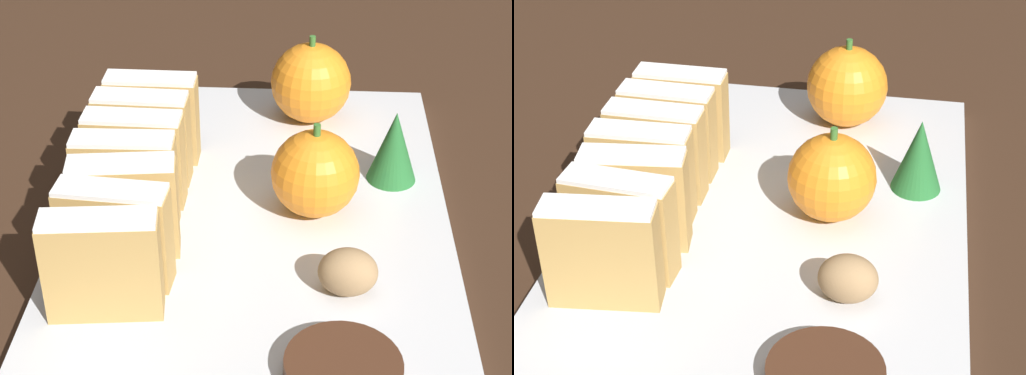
{
  "view_description": "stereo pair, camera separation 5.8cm",
  "coord_description": "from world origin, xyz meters",
  "views": [
    {
      "loc": [
        0.03,
        -0.48,
        0.36
      ],
      "look_at": [
        0.0,
        0.0,
        0.04
      ],
      "focal_mm": 60.0,
      "sensor_mm": 36.0,
      "label": 1
    },
    {
      "loc": [
        0.09,
        -0.48,
        0.36
      ],
      "look_at": [
        0.0,
        0.0,
        0.04
      ],
      "focal_mm": 60.0,
      "sensor_mm": 36.0,
      "label": 2
    }
  ],
  "objects": [
    {
      "name": "stollen_slice_second",
      "position": [
        -0.08,
        -0.07,
        0.05
      ],
      "size": [
        0.07,
        0.03,
        0.07
      ],
      "color": "tan",
      "rests_on": "serving_platter"
    },
    {
      "name": "orange_far",
      "position": [
        0.04,
        0.15,
        0.05
      ],
      "size": [
        0.07,
        0.07,
        0.07
      ],
      "color": "orange",
      "rests_on": "serving_platter"
    },
    {
      "name": "serving_platter",
      "position": [
        0.0,
        0.0,
        0.01
      ],
      "size": [
        0.27,
        0.41,
        0.01
      ],
      "color": "silver",
      "rests_on": "ground_plane"
    },
    {
      "name": "orange_near",
      "position": [
        0.04,
        0.02,
        0.04
      ],
      "size": [
        0.06,
        0.06,
        0.07
      ],
      "color": "orange",
      "rests_on": "serving_platter"
    },
    {
      "name": "evergreen_sprig",
      "position": [
        0.1,
        0.06,
        0.04
      ],
      "size": [
        0.04,
        0.04,
        0.06
      ],
      "color": "#23662D",
      "rests_on": "serving_platter"
    },
    {
      "name": "ground_plane",
      "position": [
        0.0,
        0.0,
        0.0
      ],
      "size": [
        6.0,
        6.0,
        0.0
      ],
      "primitive_type": "plane",
      "color": "#382316"
    },
    {
      "name": "stollen_slice_front",
      "position": [
        -0.08,
        -0.1,
        0.05
      ],
      "size": [
        0.07,
        0.03,
        0.07
      ],
      "color": "tan",
      "rests_on": "serving_platter"
    },
    {
      "name": "walnut",
      "position": [
        0.06,
        -0.07,
        0.03
      ],
      "size": [
        0.04,
        0.03,
        0.03
      ],
      "color": "#9E7A51",
      "rests_on": "serving_platter"
    },
    {
      "name": "chocolate_cookie",
      "position": [
        0.06,
        -0.14,
        0.02
      ],
      "size": [
        0.07,
        0.07,
        0.01
      ],
      "color": "#472819",
      "rests_on": "serving_platter"
    },
    {
      "name": "stollen_slice_back",
      "position": [
        -0.08,
        0.08,
        0.05
      ],
      "size": [
        0.07,
        0.02,
        0.07
      ],
      "color": "tan",
      "rests_on": "serving_platter"
    },
    {
      "name": "stollen_slice_sixth",
      "position": [
        -0.09,
        0.05,
        0.05
      ],
      "size": [
        0.07,
        0.02,
        0.07
      ],
      "color": "tan",
      "rests_on": "serving_platter"
    },
    {
      "name": "stollen_slice_fifth",
      "position": [
        -0.09,
        0.02,
        0.05
      ],
      "size": [
        0.07,
        0.02,
        0.07
      ],
      "color": "tan",
      "rests_on": "serving_platter"
    },
    {
      "name": "stollen_slice_third",
      "position": [
        -0.08,
        -0.04,
        0.05
      ],
      "size": [
        0.07,
        0.03,
        0.07
      ],
      "color": "tan",
      "rests_on": "serving_platter"
    },
    {
      "name": "stollen_slice_fourth",
      "position": [
        -0.09,
        -0.01,
        0.05
      ],
      "size": [
        0.07,
        0.02,
        0.07
      ],
      "color": "tan",
      "rests_on": "serving_platter"
    }
  ]
}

